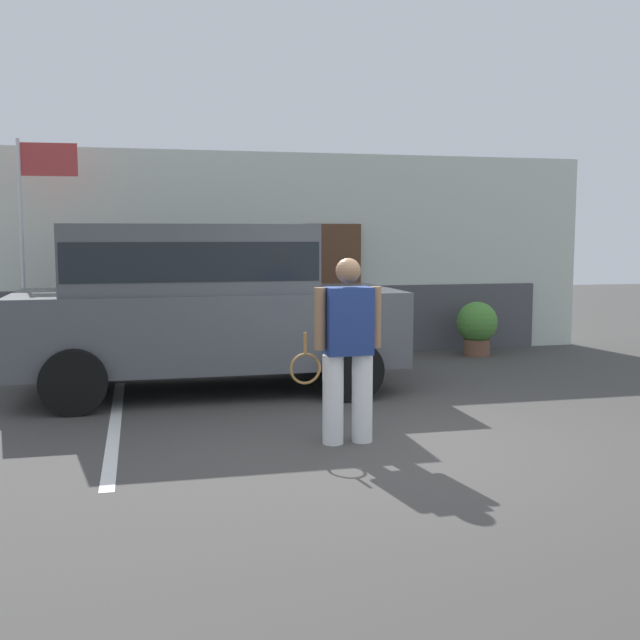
{
  "coord_description": "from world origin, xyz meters",
  "views": [
    {
      "loc": [
        -2.26,
        -6.53,
        1.93
      ],
      "look_at": [
        -0.45,
        1.2,
        1.05
      ],
      "focal_mm": 43.27,
      "sensor_mm": 36.0,
      "label": 1
    }
  ],
  "objects_px": {
    "tennis_player_man": "(347,348)",
    "flag_pole": "(35,213)",
    "potted_plant_by_porch": "(477,326)",
    "parked_suv": "(201,299)"
  },
  "relations": [
    {
      "from": "parked_suv",
      "to": "potted_plant_by_porch",
      "type": "xyz_separation_m",
      "value": [
        4.53,
        1.88,
        -0.67
      ]
    },
    {
      "from": "tennis_player_man",
      "to": "flag_pole",
      "type": "relative_size",
      "value": 0.53
    },
    {
      "from": "parked_suv",
      "to": "flag_pole",
      "type": "bearing_deg",
      "value": 138.78
    },
    {
      "from": "potted_plant_by_porch",
      "to": "tennis_player_man",
      "type": "bearing_deg",
      "value": -126.6
    },
    {
      "from": "potted_plant_by_porch",
      "to": "flag_pole",
      "type": "xyz_separation_m",
      "value": [
        -6.64,
        -0.03,
        1.75
      ]
    },
    {
      "from": "parked_suv",
      "to": "flag_pole",
      "type": "height_order",
      "value": "flag_pole"
    },
    {
      "from": "parked_suv",
      "to": "flag_pole",
      "type": "xyz_separation_m",
      "value": [
        -2.11,
        1.85,
        1.08
      ]
    },
    {
      "from": "tennis_player_man",
      "to": "flag_pole",
      "type": "xyz_separation_m",
      "value": [
        -3.24,
        4.55,
        1.34
      ]
    },
    {
      "from": "potted_plant_by_porch",
      "to": "flag_pole",
      "type": "bearing_deg",
      "value": -179.76
    },
    {
      "from": "parked_suv",
      "to": "tennis_player_man",
      "type": "bearing_deg",
      "value": -67.38
    }
  ]
}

